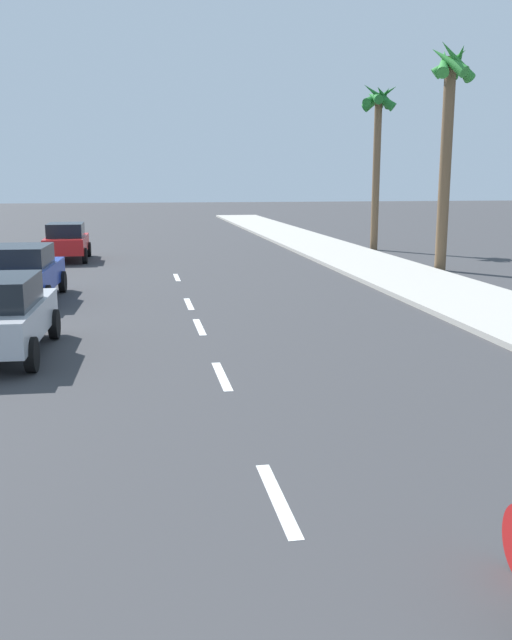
# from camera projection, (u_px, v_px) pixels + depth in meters

# --- Properties ---
(ground_plane) EXTENTS (160.00, 160.00, 0.00)m
(ground_plane) POSITION_uv_depth(u_px,v_px,m) (184.00, 294.00, 20.65)
(ground_plane) COLOR #38383A
(sidewalk_strip) EXTENTS (3.60, 80.00, 0.14)m
(sidewalk_strip) POSITION_uv_depth(u_px,v_px,m) (404.00, 276.00, 23.88)
(sidewalk_strip) COLOR #B2ADA3
(sidewalk_strip) RESTS_ON ground
(lane_stripe_2) EXTENTS (0.16, 1.80, 0.01)m
(lane_stripe_2) POSITION_uv_depth(u_px,v_px,m) (278.00, 498.00, 7.47)
(lane_stripe_2) COLOR white
(lane_stripe_2) RESTS_ON ground
(lane_stripe_3) EXTENTS (0.16, 1.80, 0.01)m
(lane_stripe_3) POSITION_uv_depth(u_px,v_px,m) (222.00, 376.00, 12.10)
(lane_stripe_3) COLOR white
(lane_stripe_3) RESTS_ON ground
(lane_stripe_4) EXTENTS (0.16, 1.80, 0.01)m
(lane_stripe_4) POSITION_uv_depth(u_px,v_px,m) (199.00, 327.00, 16.10)
(lane_stripe_4) COLOR white
(lane_stripe_4) RESTS_ON ground
(lane_stripe_5) EXTENTS (0.16, 1.80, 0.01)m
(lane_stripe_5) POSITION_uv_depth(u_px,v_px,m) (189.00, 304.00, 19.04)
(lane_stripe_5) COLOR white
(lane_stripe_5) RESTS_ON ground
(lane_stripe_6) EXTENTS (0.16, 1.80, 0.01)m
(lane_stripe_6) POSITION_uv_depth(u_px,v_px,m) (177.00, 277.00, 24.12)
(lane_stripe_6) COLOR white
(lane_stripe_6) RESTS_ON ground
(parked_car_blue) EXTENTS (2.07, 4.16, 1.57)m
(parked_car_blue) POSITION_uv_depth(u_px,v_px,m) (22.00, 271.00, 19.36)
(parked_car_blue) COLOR #1E389E
(parked_car_blue) RESTS_ON ground
(parked_car_red) EXTENTS (1.78, 3.81, 1.57)m
(parked_car_red) POSITION_uv_depth(u_px,v_px,m) (67.00, 241.00, 28.93)
(parked_car_red) COLOR red
(parked_car_red) RESTS_ON ground
(palm_tree_far) EXTENTS (1.81, 1.86, 8.23)m
(palm_tree_far) POSITION_uv_depth(u_px,v_px,m) (448.00, 110.00, 24.79)
(palm_tree_far) COLOR brown
(palm_tree_far) RESTS_ON ground
(palm_tree_distant) EXTENTS (1.89, 1.74, 7.84)m
(palm_tree_distant) POSITION_uv_depth(u_px,v_px,m) (378.00, 122.00, 32.25)
(palm_tree_distant) COLOR brown
(palm_tree_distant) RESTS_ON ground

